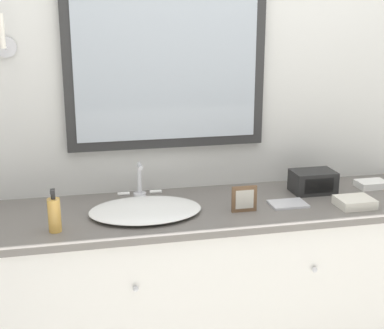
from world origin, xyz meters
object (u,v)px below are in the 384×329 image
soap_bottle (54,214)px  sink_basin (145,209)px  appliance_box (313,182)px  picture_frame (244,199)px

soap_bottle → sink_basin: bearing=18.5°
appliance_box → picture_frame: bearing=-155.8°
sink_basin → appliance_box: bearing=7.3°
soap_bottle → appliance_box: (1.21, 0.23, -0.02)m
picture_frame → sink_basin: bearing=169.9°
sink_basin → picture_frame: size_ratio=4.18×
soap_bottle → picture_frame: soap_bottle is taller
soap_bottle → appliance_box: size_ratio=0.87×
appliance_box → picture_frame: (-0.41, -0.18, 0.00)m
sink_basin → picture_frame: bearing=-10.1°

